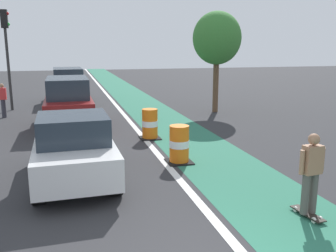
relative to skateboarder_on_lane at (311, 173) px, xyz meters
name	(u,v)px	position (x,y,z in m)	size (l,w,h in m)	color
bike_lane_strip	(160,118)	(-0.35, 10.63, -0.91)	(2.50, 80.00, 0.01)	#286B51
lane_divider_stripe	(129,120)	(-1.85, 10.63, -0.91)	(0.20, 80.00, 0.01)	silver
skateboarder_on_lane	(311,173)	(0.00, 0.00, 0.00)	(0.57, 0.82, 1.69)	black
parked_sedan_nearest	(74,148)	(-4.38, 3.29, -0.08)	(1.99, 4.14, 1.70)	silver
parked_suv_second	(68,102)	(-4.45, 9.99, 0.12)	(1.95, 4.61, 2.04)	maroon
parked_suv_third	(68,85)	(-4.41, 17.00, 0.12)	(2.04, 4.66, 2.04)	#9EA0A5
traffic_barrel_front	(179,145)	(-1.44, 4.00, -0.38)	(0.73, 0.73, 1.09)	orange
traffic_barrel_mid	(150,124)	(-1.64, 7.00, -0.38)	(0.73, 0.73, 1.09)	orange
traffic_light_corner	(6,42)	(-7.34, 14.91, 2.59)	(0.41, 0.32, 5.10)	#2D2D2D
pedestrian_crossing	(3,99)	(-7.42, 12.76, -0.05)	(0.34, 0.20, 1.61)	#33333D
street_tree_sidewalk	(217,39)	(2.80, 11.62, 2.76)	(2.40, 2.40, 5.00)	brown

